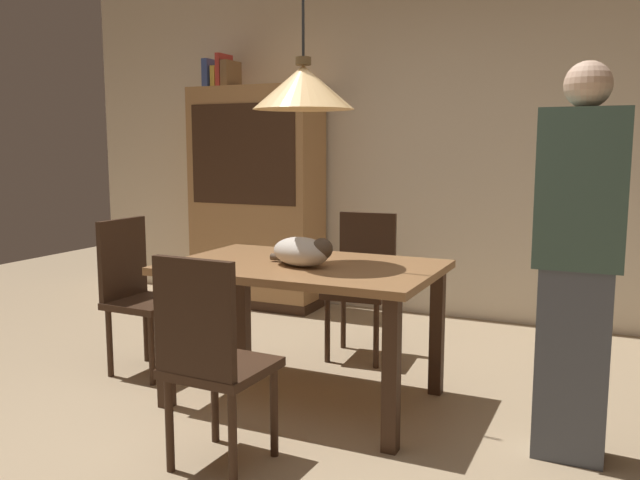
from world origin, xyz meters
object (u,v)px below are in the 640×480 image
dining_table (304,282)px  person_standing (578,264)px  hutch_bookcase (257,202)px  chair_far_back (363,278)px  pendant_lamp (304,87)px  cat_sleeping (303,251)px  book_yellow_short (219,77)px  book_brown_thick (231,74)px  chair_near_front (210,354)px  chair_left_side (137,289)px  book_blue_wide (212,74)px  book_red_tall (224,71)px

dining_table → person_standing: bearing=-4.2°
hutch_bookcase → person_standing: hutch_bookcase is taller
chair_far_back → pendant_lamp: pendant_lamp is taller
cat_sleeping → book_yellow_short: book_yellow_short is taller
chair_far_back → book_yellow_short: (-1.68, 0.92, 1.43)m
dining_table → book_brown_thick: bearing=131.0°
chair_near_front → chair_left_side: bearing=142.0°
cat_sleeping → hutch_bookcase: bearing=126.1°
chair_left_side → book_blue_wide: bearing=109.2°
chair_left_side → cat_sleeping: bearing=-3.5°
cat_sleeping → person_standing: person_standing is taller
pendant_lamp → book_red_tall: size_ratio=4.64×
chair_near_front → book_blue_wide: size_ratio=3.88×
pendant_lamp → hutch_bookcase: size_ratio=0.70×
chair_left_side → chair_near_front: same height
dining_table → person_standing: size_ratio=0.82×
hutch_bookcase → book_yellow_short: (-0.36, 0.00, 1.05)m
person_standing → book_yellow_short: bearing=148.0°
chair_left_side → cat_sleeping: size_ratio=2.30×
chair_near_front → cat_sleeping: 0.87m
pendant_lamp → book_blue_wide: size_ratio=5.42×
chair_near_front → book_blue_wide: bearing=123.2°
book_blue_wide → chair_far_back: bearing=-27.8°
dining_table → chair_near_front: 0.89m
book_brown_thick → cat_sleeping: bearing=-49.5°
hutch_bookcase → person_standing: bearing=-35.2°
dining_table → pendant_lamp: bearing=91.0°
chair_left_side → person_standing: 2.51m
chair_near_front → book_red_tall: size_ratio=3.32×
book_red_tall → chair_left_side: bearing=-74.3°
chair_left_side → chair_far_back: bearing=38.0°
cat_sleeping → book_brown_thick: (-1.59, 1.87, 1.13)m
book_blue_wide → chair_near_front: bearing=-56.8°
hutch_bookcase → book_red_tall: (-0.30, 0.00, 1.10)m
chair_left_side → book_yellow_short: 2.36m
chair_near_front → chair_far_back: same height
book_red_tall → pendant_lamp: bearing=-47.8°
book_yellow_short → book_red_tall: bearing=0.0°
chair_far_back → book_red_tall: size_ratio=3.32×
book_yellow_short → book_brown_thick: bearing=0.0°
person_standing → chair_left_side: bearing=177.7°
book_brown_thick → book_yellow_short: bearing=180.0°
chair_far_back → book_brown_thick: bearing=149.5°
chair_far_back → book_red_tall: (-1.63, 0.92, 1.48)m
cat_sleeping → pendant_lamp: bearing=111.0°
chair_left_side → book_brown_thick: bearing=103.7°
chair_far_back → book_blue_wide: book_blue_wide is taller
dining_table → cat_sleeping: bearing=-69.0°
book_yellow_short → book_red_tall: size_ratio=0.71×
chair_near_front → book_red_tall: bearing=121.3°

